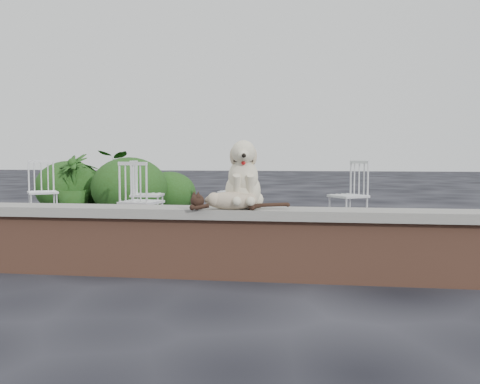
# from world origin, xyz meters

# --- Properties ---
(ground) EXTENTS (60.00, 60.00, 0.00)m
(ground) POSITION_xyz_m (0.00, 0.00, 0.00)
(ground) COLOR black
(ground) RESTS_ON ground
(brick_wall) EXTENTS (6.00, 0.30, 0.50)m
(brick_wall) POSITION_xyz_m (0.00, 0.00, 0.25)
(brick_wall) COLOR brown
(brick_wall) RESTS_ON ground
(capstone) EXTENTS (6.20, 0.40, 0.08)m
(capstone) POSITION_xyz_m (0.00, 0.00, 0.54)
(capstone) COLOR slate
(capstone) RESTS_ON brick_wall
(dog) EXTENTS (0.45, 0.54, 0.57)m
(dog) POSITION_xyz_m (0.92, 0.03, 0.86)
(dog) COLOR beige
(dog) RESTS_ON capstone
(cat) EXTENTS (0.98, 0.38, 0.16)m
(cat) POSITION_xyz_m (0.84, -0.12, 0.66)
(cat) COLOR tan
(cat) RESTS_ON capstone
(chair_c) EXTENTS (0.66, 0.66, 0.94)m
(chair_c) POSITION_xyz_m (-0.56, 1.81, 0.47)
(chair_c) COLOR white
(chair_c) RESTS_ON ground
(chair_a) EXTENTS (0.78, 0.78, 0.94)m
(chair_a) POSITION_xyz_m (-2.60, 3.19, 0.47)
(chair_a) COLOR white
(chair_a) RESTS_ON ground
(chair_d) EXTENTS (0.78, 0.78, 0.94)m
(chair_d) POSITION_xyz_m (1.97, 3.13, 0.47)
(chair_d) COLOR white
(chair_d) RESTS_ON ground
(chair_e) EXTENTS (0.62, 0.62, 0.94)m
(chair_e) POSITION_xyz_m (-0.85, 2.92, 0.47)
(chair_e) COLOR white
(chair_e) RESTS_ON ground
(chair_b) EXTENTS (0.73, 0.73, 0.94)m
(chair_b) POSITION_xyz_m (0.30, 3.72, 0.47)
(chair_b) COLOR white
(chair_b) RESTS_ON ground
(potted_plant_a) EXTENTS (1.14, 1.04, 1.10)m
(potted_plant_a) POSITION_xyz_m (-2.29, 4.99, 0.55)
(potted_plant_a) COLOR #1F3F12
(potted_plant_a) RESTS_ON ground
(potted_plant_b) EXTENTS (0.80, 0.80, 1.04)m
(potted_plant_b) POSITION_xyz_m (-2.62, 4.26, 0.52)
(potted_plant_b) COLOR #1F3F12
(potted_plant_b) RESTS_ON ground
(shrubbery) EXTENTS (2.90, 1.63, 1.04)m
(shrubbery) POSITION_xyz_m (-2.02, 4.58, 0.43)
(shrubbery) COLOR #1F3F12
(shrubbery) RESTS_ON ground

